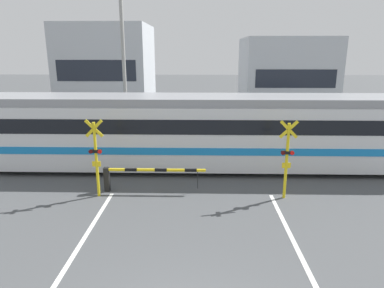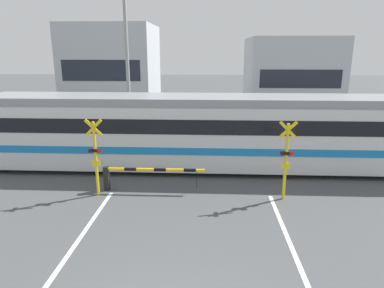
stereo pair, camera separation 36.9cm
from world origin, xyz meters
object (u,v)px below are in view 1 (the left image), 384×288
Objects in this scene: commuter_train at (200,130)px; crossing_barrier_near at (135,174)px; crossing_signal_right at (287,156)px; crossing_signal_left at (96,155)px; crossing_barrier_far at (234,138)px.

commuter_train is 4.09m from crossing_barrier_near.
crossing_signal_right reaches higher than crossing_barrier_near.
crossing_signal_left reaches higher than crossing_barrier_near.
commuter_train is at bearing -122.38° from crossing_barrier_far.
crossing_barrier_far is at bearing 48.26° from crossing_signal_left.
commuter_train reaches higher than crossing_signal_left.
crossing_signal_right reaches higher than crossing_barrier_far.
crossing_barrier_far is (4.46, 5.98, 0.00)m from crossing_barrier_near.
crossing_barrier_near is at bearing 175.08° from crossing_signal_right.
crossing_signal_left is (-5.78, -6.48, 0.94)m from crossing_barrier_far.
crossing_signal_left is at bearing -138.10° from commuter_train.
crossing_signal_left and crossing_signal_right have the same top height.
crossing_barrier_near is 1.69m from crossing_signal_left.
crossing_barrier_near is (-2.57, -2.99, -1.12)m from commuter_train.
crossing_barrier_far is at bearing 101.48° from crossing_signal_right.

